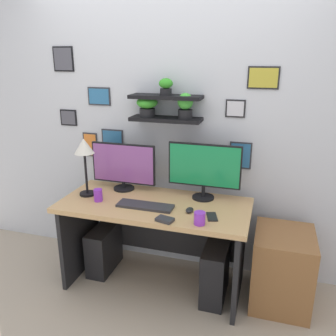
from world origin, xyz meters
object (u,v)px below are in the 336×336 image
monitor_right (204,168)px  desk (157,224)px  computer_mouse (190,210)px  drawer_cabinet (282,268)px  keyboard (145,206)px  computer_tower_right (215,272)px  monitor_left (123,166)px  cell_phone (212,217)px  coffee_mug (200,218)px  computer_tower_left (104,249)px  desk_lamp (85,151)px  scissors_tray (165,220)px  pen_cup (98,195)px

monitor_right → desk: bearing=-155.0°
computer_mouse → drawer_cabinet: 0.86m
keyboard → computer_tower_right: bearing=6.8°
monitor_left → cell_phone: bearing=-22.1°
drawer_cabinet → computer_tower_right: (-0.50, -0.10, -0.07)m
coffee_mug → computer_tower_left: size_ratio=0.22×
computer_mouse → desk_lamp: size_ratio=0.19×
desk → computer_tower_right: size_ratio=3.33×
monitor_left → cell_phone: monitor_left is taller
coffee_mug → drawer_cabinet: coffee_mug is taller
computer_mouse → coffee_mug: coffee_mug is taller
desk → monitor_left: 0.58m
monitor_right → cell_phone: (0.13, -0.34, -0.25)m
scissors_tray → monitor_right: bearing=70.4°
computer_mouse → coffee_mug: (0.11, -0.17, 0.03)m
drawer_cabinet → scissors_tray: bearing=-157.4°
desk_lamp → computer_tower_left: size_ratio=1.20×
computer_mouse → computer_tower_left: bearing=169.3°
desk → scissors_tray: 0.44m
computer_mouse → desk: bearing=156.7°
desk → pen_cup: size_ratio=15.11×
pen_cup → computer_tower_left: pen_cup is taller
scissors_tray → computer_tower_left: bearing=152.7°
desk_lamp → cell_phone: (1.08, -0.13, -0.37)m
computer_mouse → drawer_cabinet: computer_mouse is taller
monitor_right → pen_cup: bearing=-158.9°
monitor_left → desk_lamp: 0.36m
monitor_right → desk_lamp: size_ratio=1.22×
monitor_right → scissors_tray: size_ratio=4.92×
drawer_cabinet → computer_tower_left: (-1.53, 0.01, -0.09)m
computer_tower_right → scissors_tray: bearing=-143.2°
coffee_mug → computer_tower_left: (-0.94, 0.33, -0.59)m
desk → cell_phone: size_ratio=10.79×
cell_phone → pen_cup: size_ratio=1.40×
keyboard → computer_tower_left: (-0.47, 0.17, -0.56)m
desk → coffee_mug: 0.58m
monitor_left → scissors_tray: 0.75m
monitor_left → keyboard: (0.31, -0.31, -0.20)m
desk_lamp → keyboard: bearing=-9.8°
monitor_left → coffee_mug: monitor_left is taller
monitor_right → drawer_cabinet: bearing=-12.6°
desk_lamp → computer_tower_left: bearing=41.4°
drawer_cabinet → computer_tower_right: drawer_cabinet is taller
desk_lamp → computer_tower_right: desk_lamp is taller
coffee_mug → scissors_tray: bearing=-174.0°
monitor_left → computer_tower_right: size_ratio=1.26×
monitor_right → computer_tower_left: 1.19m
coffee_mug → desk_lamp: bearing=165.8°
pen_cup → scissors_tray: pen_cup is taller
desk → desk_lamp: (-0.59, -0.05, 0.59)m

